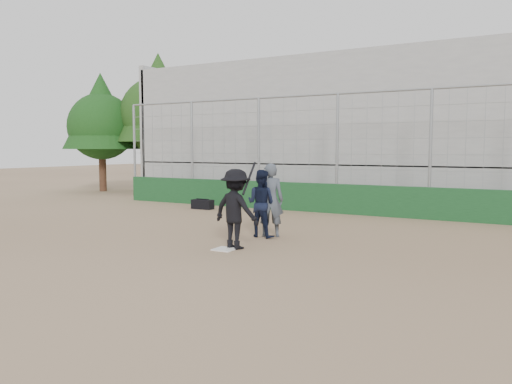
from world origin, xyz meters
The scene contains 10 objects.
ground centered at (0.00, 0.00, 0.00)m, with size 90.00×90.00×0.00m, color brown.
home_plate centered at (0.00, 0.00, 0.01)m, with size 0.44×0.44×0.02m, color white.
backstop centered at (0.00, 7.00, 0.96)m, with size 18.10×0.25×4.04m.
bleachers centered at (0.00, 11.95, 2.92)m, with size 20.25×6.70×6.98m.
tree_left centered at (-11.00, 11.00, 4.39)m, with size 4.48×4.48×7.00m.
tree_right centered at (-13.50, 9.50, 3.76)m, with size 3.84×3.84×6.00m.
batter_at_plate centered at (0.14, 0.24, 0.87)m, with size 1.21×0.84×1.90m.
catcher_crouched centered at (-0.05, 1.73, 0.56)m, with size 0.90×0.75×1.13m.
umpire centered at (0.11, 1.92, 0.82)m, with size 0.67×0.44×1.65m, color #434B55.
equipment_bag centered at (-4.64, 5.76, 0.17)m, with size 0.80×0.35×0.38m.
Camera 1 is at (5.77, -8.98, 2.19)m, focal length 35.00 mm.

